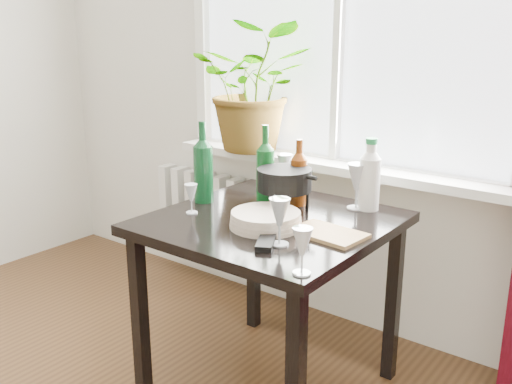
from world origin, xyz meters
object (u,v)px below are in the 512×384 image
Objects in this scene: bottle_amber at (299,172)px; tv_remote at (267,240)px; wineglass_back_center at (357,186)px; table at (271,241)px; fondue_pot at (284,189)px; cutting_board at (328,233)px; plate_stack at (266,219)px; wineglass_back_left at (284,172)px; wineglass_front_left at (191,199)px; cleaning_bottle at (370,174)px; radiator at (215,221)px; wineglass_far_right at (302,251)px; potted_plant at (255,87)px; wine_bottle_left at (203,161)px; wineglass_front_right at (280,221)px; wine_bottle_right at (265,163)px.

tv_remote is at bearing -70.09° from bottle_amber.
table is at bearing -123.33° from wineglass_back_center.
wineglass_back_center reaches higher than fondue_pot.
plate_stack is at bearing -164.44° from cutting_board.
wineglass_back_left is at bearing 171.41° from wineglass_back_center.
wineglass_front_left is 0.33m from plate_stack.
cleaning_bottle reaches higher than wineglass_back_left.
radiator is at bearing 153.41° from bottle_amber.
wineglass_back_center is 0.40m from wineglass_back_left.
radiator is 1.35m from cutting_board.
bottle_amber is 0.11m from fondue_pot.
potted_plant is at bearing 133.48° from wineglass_far_right.
wineglass_back_left is 0.52m from wineglass_front_left.
wine_bottle_left reaches higher than tv_remote.
wineglass_far_right is (0.90, -0.95, -0.35)m from potted_plant.
radiator is 1.05m from wineglass_front_left.
wineglass_far_right reaches higher than radiator.
fondue_pot is 1.34× the size of tv_remote.
cleaning_bottle reaches higher than wineglass_far_right.
wineglass_front_left reaches higher than cutting_board.
wineglass_back_center is at bearing 68.40° from plate_stack.
potted_plant reaches higher than table.
tv_remote is (-0.10, -0.55, -0.14)m from cleaning_bottle.
wineglass_back_center reaches higher than wineglass_front_left.
wineglass_back_center is (0.72, -0.27, -0.33)m from potted_plant.
wineglass_front_left is 0.47× the size of cutting_board.
tv_remote is at bearing -10.39° from wineglass_front_left.
potted_plant reaches higher than wineglass_far_right.
wineglass_back_center is (0.22, 0.10, -0.04)m from bottle_amber.
wine_bottle_left is (0.50, -0.62, 0.53)m from radiator.
wineglass_back_left is at bearing 65.34° from wine_bottle_left.
radiator is 0.96m from wine_bottle_left.
wineglass_far_right is at bearing -72.28° from cutting_board.
table is 3.34× the size of cutting_board.
wineglass_front_right is at bearing -38.99° from radiator.
bottle_amber is at bearing -26.59° from radiator.
radiator is at bearing 140.98° from wineglass_far_right.
wineglass_front_right reaches higher than wineglass_far_right.
bottle_amber is at bearing 13.14° from wine_bottle_right.
cleaning_bottle is 0.71m from wineglass_far_right.
potted_plant reaches higher than tv_remote.
bottle_amber is at bearing -155.59° from cleaning_bottle.
potted_plant is 0.85m from cleaning_bottle.
bottle_amber is 0.95× the size of cleaning_bottle.
fondue_pot is (-0.27, -0.21, -0.06)m from cleaning_bottle.
cleaning_bottle reaches higher than wineglass_front_left.
potted_plant is 3.81× the size of wineglass_back_left.
wine_bottle_left is at bearing 157.93° from wineglass_front_right.
radiator is 1.07m from fondue_pot.
plate_stack is at bearing -14.35° from wine_bottle_left.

